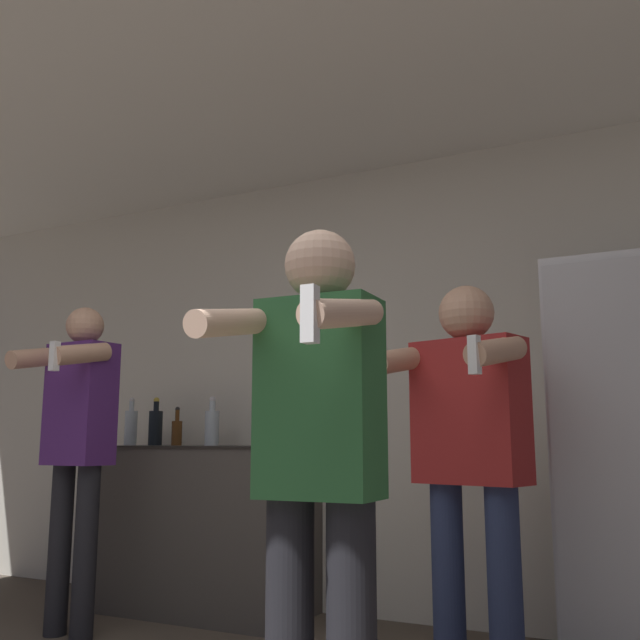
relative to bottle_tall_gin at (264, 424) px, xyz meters
name	(u,v)px	position (x,y,z in m)	size (l,w,h in m)	color
wall_back	(386,383)	(0.62, 0.30, 0.23)	(7.00, 0.06, 2.55)	beige
ceiling_slab	(265,57)	(0.62, -1.07, 1.53)	(7.00, 3.20, 0.05)	silver
counter	(199,527)	(-0.41, -0.03, -0.58)	(1.32, 0.62, 0.92)	#47423D
bottle_tall_gin	(264,424)	(0.00, 0.00, 0.00)	(0.06, 0.06, 0.32)	black
bottle_green_wine	(131,426)	(-0.97, 0.00, 0.00)	(0.08, 0.08, 0.30)	silver
bottle_amber_bourbon	(212,426)	(-0.36, 0.00, -0.01)	(0.08, 0.08, 0.29)	silver
bottle_dark_rum	(156,426)	(-0.78, 0.00, 0.00)	(0.08, 0.08, 0.29)	black
bottle_clear_vodka	(177,431)	(-0.61, 0.00, -0.03)	(0.06, 0.06, 0.23)	#563314
person_woman_foreground	(318,461)	(1.16, -1.62, -0.15)	(0.42, 0.53, 1.58)	black
person_man_side	(77,432)	(-0.65, -0.76, -0.05)	(0.44, 0.45, 1.64)	black
person_spectator_back	(470,442)	(1.34, -0.62, -0.10)	(0.59, 0.55, 1.59)	navy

